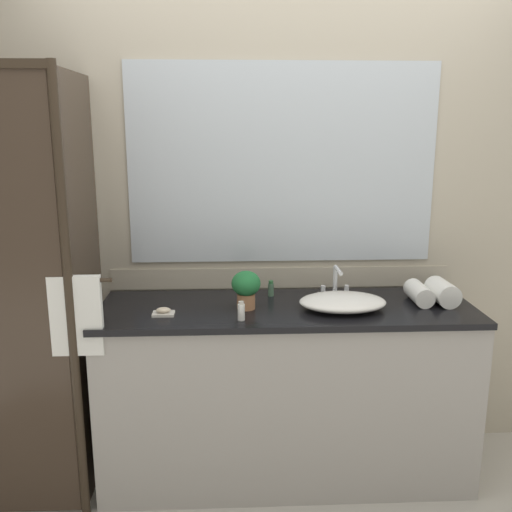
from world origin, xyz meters
TOP-DOWN VIEW (x-y plane):
  - ground_plane at (0.00, 0.00)m, footprint 8.00×8.00m
  - wall_back_with_mirror at (0.00, 0.34)m, footprint 4.40×0.06m
  - vanity_cabinet at (0.00, 0.01)m, footprint 1.80×0.58m
  - sink_basin at (0.26, -0.05)m, footprint 0.41×0.29m
  - faucet at (0.26, 0.13)m, footprint 0.17×0.16m
  - potted_plant at (-0.20, -0.03)m, footprint 0.14×0.14m
  - soap_dish at (-0.58, -0.10)m, footprint 0.10×0.07m
  - amenity_bottle_lotion at (-0.22, -0.19)m, footprint 0.03×0.03m
  - amenity_bottle_body_wash at (-0.07, 0.17)m, footprint 0.03×0.03m
  - rolled_towel_near_edge at (0.76, 0.01)m, footprint 0.12×0.20m
  - rolled_towel_middle at (0.65, 0.03)m, footprint 0.10×0.21m

SIDE VIEW (x-z plane):
  - ground_plane at x=0.00m, z-range 0.00..0.00m
  - vanity_cabinet at x=0.00m, z-range 0.00..0.90m
  - soap_dish at x=-0.58m, z-range 0.90..0.93m
  - sink_basin at x=0.26m, z-range 0.90..0.97m
  - amenity_bottle_body_wash at x=-0.07m, z-range 0.90..0.98m
  - amenity_bottle_lotion at x=-0.22m, z-range 0.90..0.99m
  - rolled_towel_middle at x=0.65m, z-range 0.90..0.99m
  - rolled_towel_near_edge at x=0.76m, z-range 0.90..1.01m
  - faucet at x=0.26m, z-range 0.87..1.04m
  - potted_plant at x=-0.20m, z-range 0.92..1.10m
  - wall_back_with_mirror at x=0.00m, z-range 0.01..2.61m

